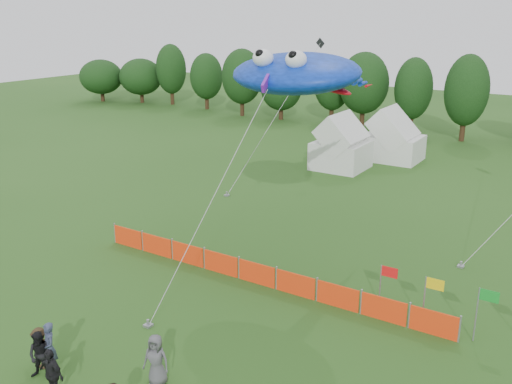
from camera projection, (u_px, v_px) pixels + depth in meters
The scene contains 12 objects.
treeline at pixel (498, 98), 52.56m from camera, with size 104.57×8.78×8.36m.
tent_left at pixel (341, 146), 44.39m from camera, with size 3.94×3.94×3.48m.
tent_right at pixel (392, 140), 47.01m from camera, with size 4.72×3.77×3.33m.
barrier_fence at pixel (257, 273), 25.75m from camera, with size 17.90×0.06×1.00m.
flag_row at pixel (458, 299), 21.61m from camera, with size 6.73×0.82×2.20m.
spectator_a at pixel (49, 348), 19.26m from camera, with size 0.68×0.45×1.86m, color #323A54.
spectator_b at pixel (41, 355), 19.01m from camera, with size 0.83×0.64×1.70m, color black.
spectator_c at pixel (40, 348), 19.57m from camera, with size 0.99×0.57×1.54m, color #342614.
spectator_d at pixel (51, 374), 17.97m from camera, with size 1.03×0.43×1.76m, color black.
spectator_e at pixel (156, 360), 18.65m from camera, with size 0.89×0.58×1.82m, color #4F4E53.
stingray_kite at pixel (301, 72), 24.97m from camera, with size 7.17×16.15×10.40m.
small_kite_dark at pixel (283, 104), 40.96m from camera, with size 1.91×10.84×9.94m.
Camera 1 is at (11.20, -11.52, 11.80)m, focal length 40.00 mm.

